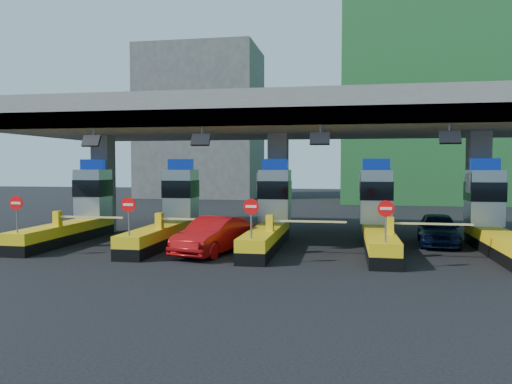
# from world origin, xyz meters

# --- Properties ---
(ground) EXTENTS (120.00, 120.00, 0.00)m
(ground) POSITION_xyz_m (0.00, 0.00, 0.00)
(ground) COLOR black
(ground) RESTS_ON ground
(toll_canopy) EXTENTS (28.00, 12.09, 7.00)m
(toll_canopy) POSITION_xyz_m (0.00, 2.87, 6.13)
(toll_canopy) COLOR slate
(toll_canopy) RESTS_ON ground
(toll_lane_far_left) EXTENTS (4.43, 8.00, 4.16)m
(toll_lane_far_left) POSITION_xyz_m (-10.00, 0.28, 1.40)
(toll_lane_far_left) COLOR black
(toll_lane_far_left) RESTS_ON ground
(toll_lane_left) EXTENTS (4.43, 8.00, 4.16)m
(toll_lane_left) POSITION_xyz_m (-5.00, 0.28, 1.40)
(toll_lane_left) COLOR black
(toll_lane_left) RESTS_ON ground
(toll_lane_center) EXTENTS (4.43, 8.00, 4.16)m
(toll_lane_center) POSITION_xyz_m (0.00, 0.28, 1.40)
(toll_lane_center) COLOR black
(toll_lane_center) RESTS_ON ground
(toll_lane_right) EXTENTS (4.43, 8.00, 4.16)m
(toll_lane_right) POSITION_xyz_m (5.00, 0.28, 1.40)
(toll_lane_right) COLOR black
(toll_lane_right) RESTS_ON ground
(toll_lane_far_right) EXTENTS (4.43, 8.00, 4.16)m
(toll_lane_far_right) POSITION_xyz_m (10.00, 0.28, 1.40)
(toll_lane_far_right) COLOR black
(toll_lane_far_right) RESTS_ON ground
(bg_building_scaffold) EXTENTS (18.00, 12.00, 28.00)m
(bg_building_scaffold) POSITION_xyz_m (12.00, 32.00, 14.00)
(bg_building_scaffold) COLOR #1E5926
(bg_building_scaffold) RESTS_ON ground
(bg_building_concrete) EXTENTS (14.00, 10.00, 18.00)m
(bg_building_concrete) POSITION_xyz_m (-14.00, 36.00, 9.00)
(bg_building_concrete) COLOR #4C4C49
(bg_building_concrete) RESTS_ON ground
(van) EXTENTS (2.26, 4.67, 1.54)m
(van) POSITION_xyz_m (7.93, 1.76, 0.77)
(van) COLOR black
(van) RESTS_ON ground
(red_car) EXTENTS (2.80, 5.06, 1.58)m
(red_car) POSITION_xyz_m (-2.07, -2.46, 0.79)
(red_car) COLOR #9A0B0D
(red_car) RESTS_ON ground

